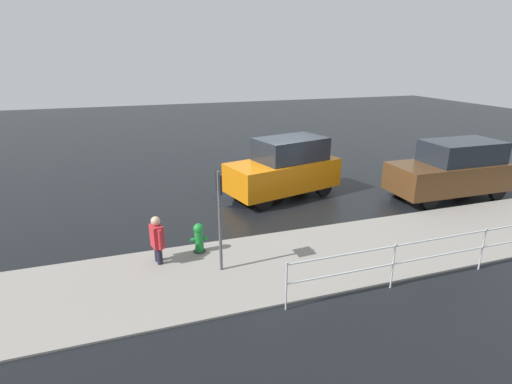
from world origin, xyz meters
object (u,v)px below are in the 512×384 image
at_px(moving_hatchback, 285,168).
at_px(fire_hydrant, 199,238).
at_px(pedestrian, 157,238).
at_px(sign_post, 219,207).
at_px(parked_sedan, 453,169).

bearing_deg(moving_hatchback, fire_hydrant, 42.06).
bearing_deg(fire_hydrant, pedestrian, 13.07).
bearing_deg(fire_hydrant, sign_post, 106.22).
xyz_separation_m(fire_hydrant, pedestrian, (1.03, 0.24, 0.28)).
relative_size(moving_hatchback, pedestrian, 3.44).
bearing_deg(parked_sedan, sign_post, 15.33).
distance_m(moving_hatchback, fire_hydrant, 5.02).
bearing_deg(parked_sedan, moving_hatchback, -19.50).
distance_m(fire_hydrant, pedestrian, 1.09).
distance_m(moving_hatchback, parked_sedan, 5.83).
relative_size(parked_sedan, fire_hydrant, 5.39).
relative_size(moving_hatchback, sign_post, 1.75).
xyz_separation_m(parked_sedan, fire_hydrant, (9.19, 1.39, -0.60)).
bearing_deg(sign_post, pedestrian, -31.26).
height_order(fire_hydrant, sign_post, sign_post).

